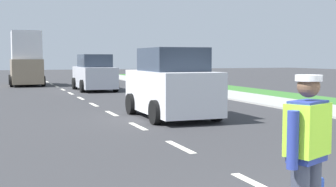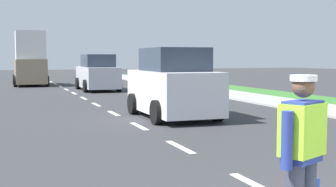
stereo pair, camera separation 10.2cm
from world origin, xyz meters
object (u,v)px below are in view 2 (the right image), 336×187
(road_worker, at_px, (302,150))
(delivery_truck, at_px, (30,61))
(car_outgoing_ahead, at_px, (173,85))
(car_outgoing_far, at_px, (98,74))

(road_worker, xyz_separation_m, delivery_truck, (-1.10, 27.61, 0.68))
(car_outgoing_ahead, bearing_deg, road_worker, -102.88)
(car_outgoing_far, relative_size, car_outgoing_ahead, 1.09)
(delivery_truck, relative_size, car_outgoing_far, 1.07)
(car_outgoing_far, xyz_separation_m, car_outgoing_ahead, (-0.10, -12.38, 0.05))
(car_outgoing_far, distance_m, car_outgoing_ahead, 12.38)
(delivery_truck, bearing_deg, car_outgoing_far, -60.84)
(road_worker, bearing_deg, car_outgoing_far, 84.15)
(car_outgoing_ahead, bearing_deg, delivery_truck, 99.97)
(road_worker, distance_m, car_outgoing_far, 21.78)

